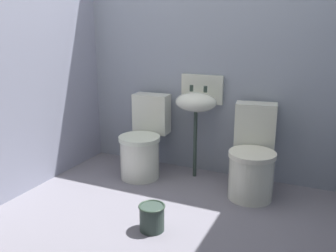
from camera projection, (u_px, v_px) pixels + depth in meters
name	position (u px, v px, depth m)	size (l,w,h in m)	color
ground_plane	(151.00, 230.00, 2.76)	(2.98, 2.82, 0.08)	slate
wall_back	(209.00, 54.00, 3.53)	(2.98, 0.10, 2.37)	#8D95A4
wall_left	(13.00, 58.00, 3.06)	(0.10, 2.62, 2.37)	#8E90A6
toilet_left	(143.00, 143.00, 3.62)	(0.42, 0.61, 0.78)	silver
toilet_right	(252.00, 160.00, 3.19)	(0.47, 0.64, 0.78)	silver
sink	(197.00, 101.00, 3.48)	(0.42, 0.35, 0.99)	#2F3F37
bucket	(152.00, 217.00, 2.66)	(0.20, 0.20, 0.20)	#2F3F37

